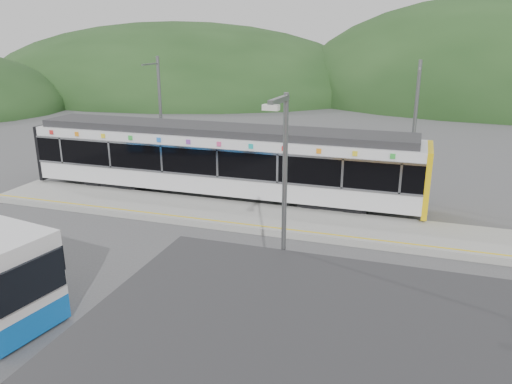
% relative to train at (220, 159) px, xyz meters
% --- Properties ---
extents(ground, '(120.00, 120.00, 0.00)m').
position_rel_train_xyz_m(ground, '(2.31, -6.00, -2.06)').
color(ground, '#4C4C4F').
rests_on(ground, ground).
extents(hills, '(146.00, 149.00, 26.00)m').
position_rel_train_xyz_m(hills, '(8.50, -0.71, -2.06)').
color(hills, '#1E3D19').
rests_on(hills, ground).
extents(platform, '(26.00, 3.20, 0.30)m').
position_rel_train_xyz_m(platform, '(2.31, -2.70, -1.91)').
color(platform, '#9E9E99').
rests_on(platform, ground).
extents(yellow_line, '(26.00, 0.10, 0.01)m').
position_rel_train_xyz_m(yellow_line, '(2.31, -4.00, -1.76)').
color(yellow_line, yellow).
rests_on(yellow_line, platform).
extents(train, '(20.44, 3.01, 3.74)m').
position_rel_train_xyz_m(train, '(0.00, 0.00, 0.00)').
color(train, black).
rests_on(train, ground).
extents(catenary_mast_west, '(0.18, 1.80, 7.00)m').
position_rel_train_xyz_m(catenary_mast_west, '(-4.69, 2.56, 1.58)').
color(catenary_mast_west, slate).
rests_on(catenary_mast_west, ground).
extents(catenary_mast_east, '(0.18, 1.80, 7.00)m').
position_rel_train_xyz_m(catenary_mast_east, '(9.31, 2.56, 1.58)').
color(catenary_mast_east, slate).
rests_on(catenary_mast_east, ground).
extents(lamp_post, '(0.36, 1.19, 6.88)m').
position_rel_train_xyz_m(lamp_post, '(6.54, -11.95, 2.02)').
color(lamp_post, slate).
rests_on(lamp_post, ground).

